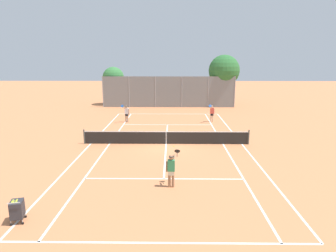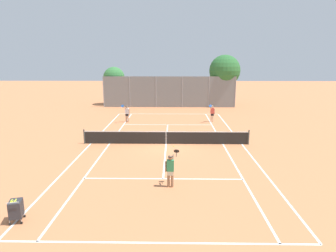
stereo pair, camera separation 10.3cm
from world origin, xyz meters
name	(u,v)px [view 1 (the left image)]	position (x,y,z in m)	size (l,w,h in m)	color
ground_plane	(166,144)	(0.00, 0.00, 0.00)	(120.00, 120.00, 0.00)	#CC7A4C
court_line_markings	(166,144)	(0.00, 0.00, 0.00)	(11.10, 23.90, 0.01)	white
tennis_net	(166,137)	(0.00, 0.00, 0.51)	(12.00, 0.10, 1.07)	#474C47
ball_cart	(17,209)	(-5.46, -10.62, 0.53)	(0.61, 0.72, 0.96)	#2D2D33
player_near_side	(171,169)	(0.38, -7.37, 0.93)	(0.70, 0.72, 1.77)	#936B4C
player_far_left	(127,113)	(-3.96, 7.50, 0.93)	(0.75, 0.72, 1.77)	tan
player_far_right	(212,113)	(4.30, 7.74, 0.93)	(0.66, 0.73, 1.77)	beige
loose_tennis_ball_0	(116,135)	(-4.04, 2.31, 0.03)	(0.07, 0.07, 0.07)	#D1DB33
loose_tennis_ball_1	(151,143)	(-1.11, 0.17, 0.03)	(0.07, 0.07, 0.07)	#D1DB33
loose_tennis_ball_2	(186,131)	(1.61, 3.70, 0.03)	(0.07, 0.07, 0.07)	#D1DB33
loose_tennis_ball_3	(174,146)	(0.54, -0.65, 0.03)	(0.07, 0.07, 0.07)	#D1DB33
back_fence	(169,92)	(0.00, 16.55, 1.94)	(16.61, 0.08, 3.87)	gray
tree_behind_left	(113,78)	(-7.29, 18.70, 3.47)	(2.77, 2.77, 4.96)	brown
tree_behind_right	(223,71)	(6.97, 18.15, 4.40)	(3.95, 3.95, 6.50)	brown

